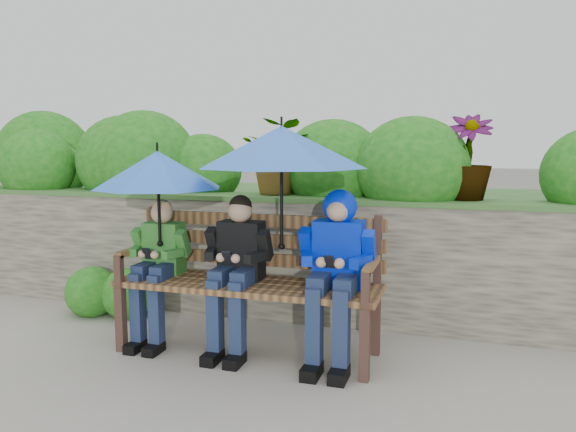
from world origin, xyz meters
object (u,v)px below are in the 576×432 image
(boy_right, at_px, (336,260))
(umbrella_left, at_px, (158,170))
(park_bench, at_px, (251,273))
(umbrella_right, at_px, (282,147))
(boy_left, at_px, (158,261))
(boy_middle, at_px, (236,264))

(boy_right, xyz_separation_m, umbrella_left, (-1.30, -0.01, 0.58))
(park_bench, bearing_deg, umbrella_right, -8.78)
(boy_left, bearing_deg, boy_right, 0.08)
(boy_right, relative_size, umbrella_right, 1.00)
(park_bench, distance_m, umbrella_left, 0.99)
(umbrella_left, relative_size, umbrella_right, 0.80)
(park_bench, xyz_separation_m, boy_right, (0.63, -0.08, 0.14))
(boy_left, xyz_separation_m, umbrella_right, (0.93, 0.04, 0.83))
(boy_left, relative_size, umbrella_left, 1.14)
(boy_left, distance_m, boy_right, 1.33)
(boy_left, relative_size, boy_middle, 0.95)
(boy_right, height_order, umbrella_left, umbrella_left)
(boy_middle, distance_m, umbrella_right, 0.87)
(boy_left, bearing_deg, umbrella_right, 2.52)
(boy_right, height_order, umbrella_right, umbrella_right)
(umbrella_right, bearing_deg, park_bench, 171.22)
(boy_middle, relative_size, umbrella_left, 1.19)
(boy_middle, xyz_separation_m, umbrella_left, (-0.59, -0.00, 0.64))
(park_bench, relative_size, umbrella_left, 1.99)
(boy_middle, height_order, umbrella_left, umbrella_left)
(park_bench, height_order, boy_left, boy_left)
(boy_left, relative_size, boy_right, 0.91)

